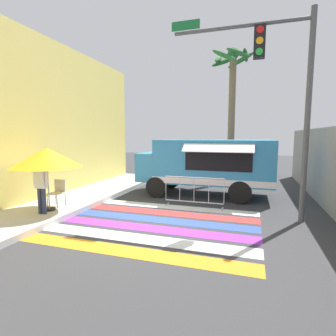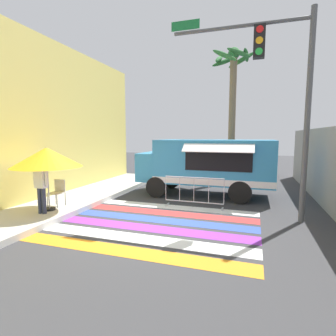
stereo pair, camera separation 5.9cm
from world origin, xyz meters
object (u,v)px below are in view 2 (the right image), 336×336
object	(u,v)px
food_truck	(204,163)
vendor_person	(41,182)
barricade_front	(194,192)
traffic_signal_pole	(279,79)
palm_tree	(232,92)
patio_umbrella	(47,157)
folding_chair	(58,190)

from	to	relation	value
food_truck	vendor_person	size ratio (longest dim) A/B	3.29
food_truck	barricade_front	world-z (taller)	food_truck
traffic_signal_pole	barricade_front	distance (m)	4.49
food_truck	palm_tree	size ratio (longest dim) A/B	0.79
patio_umbrella	vendor_person	bearing A→B (deg)	-78.83
folding_chair	barricade_front	xyz separation A→B (m)	(4.31, 1.84, -0.17)
traffic_signal_pole	folding_chair	bearing A→B (deg)	-169.88
patio_umbrella	vendor_person	world-z (taller)	patio_umbrella
patio_umbrella	folding_chair	size ratio (longest dim) A/B	2.42
folding_chair	palm_tree	size ratio (longest dim) A/B	0.12
patio_umbrella	traffic_signal_pole	bearing A→B (deg)	14.61
traffic_signal_pole	folding_chair	distance (m)	7.82
vendor_person	palm_tree	size ratio (longest dim) A/B	0.24
patio_umbrella	barricade_front	world-z (taller)	patio_umbrella
food_truck	folding_chair	bearing A→B (deg)	-137.70
traffic_signal_pole	barricade_front	bearing A→B (deg)	166.76
patio_umbrella	palm_tree	world-z (taller)	palm_tree
traffic_signal_pole	patio_umbrella	size ratio (longest dim) A/B	2.85
patio_umbrella	folding_chair	xyz separation A→B (m)	(-0.11, 0.54, -1.16)
vendor_person	palm_tree	bearing A→B (deg)	43.73
traffic_signal_pole	food_truck	bearing A→B (deg)	134.21
folding_chair	barricade_front	size ratio (longest dim) A/B	0.42
folding_chair	barricade_front	bearing A→B (deg)	12.32
traffic_signal_pole	barricade_front	size ratio (longest dim) A/B	2.86
folding_chair	vendor_person	distance (m)	1.02
food_truck	folding_chair	xyz separation A→B (m)	(-4.30, -3.91, -0.70)
folding_chair	barricade_front	world-z (taller)	barricade_front
palm_tree	patio_umbrella	bearing A→B (deg)	-121.92
food_truck	palm_tree	distance (m)	5.00
vendor_person	barricade_front	xyz separation A→B (m)	(4.13, 2.75, -0.60)
folding_chair	vendor_person	bearing A→B (deg)	-89.50
folding_chair	vendor_person	world-z (taller)	vendor_person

